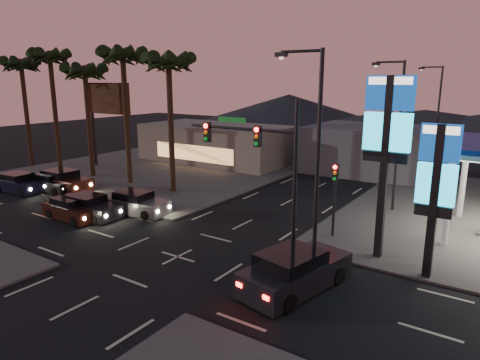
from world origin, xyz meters
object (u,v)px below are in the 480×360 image
Objects in this scene: car_lane_a_mid at (72,209)px; car_lane_a_rear at (19,183)px; car_lane_b_rear at (63,181)px; traffic_signal_mast at (262,157)px; pylon_sign_tall at (387,132)px; car_lane_b_mid at (52,183)px; suv_station at (294,271)px; car_lane_a_front at (89,207)px; pylon_sign_short at (437,178)px; car_lane_b_front at (136,203)px.

car_lane_a_rear is (-9.50, 1.86, 0.05)m from car_lane_a_mid.
traffic_signal_mast is at bearing -7.99° from car_lane_b_rear.
pylon_sign_tall is 2.03× the size of car_lane_b_mid.
car_lane_a_rear is 1.07× the size of car_lane_b_mid.
pylon_sign_tall is 26.51m from car_lane_b_mid.
car_lane_b_rear is (2.57, 2.19, 0.08)m from car_lane_a_rear.
car_lane_b_mid is 24.18m from suv_station.
car_lane_b_mid is (-7.57, 3.49, 0.01)m from car_lane_a_mid.
car_lane_a_front is 8.60m from car_lane_b_mid.
car_lane_a_mid is at bearing -165.61° from pylon_sign_tall.
car_lane_a_mid is 8.03m from car_lane_b_rear.
pylon_sign_short is 28.63m from car_lane_b_mid.
car_lane_a_mid is at bearing -11.09° from car_lane_a_rear.
suv_station is (2.72, -1.77, -4.40)m from traffic_signal_mast.
traffic_signal_mast is 12.02m from car_lane_b_front.
pylon_sign_short is 20.75m from car_lane_a_front.
car_lane_b_rear is (-20.47, 2.87, -4.45)m from traffic_signal_mast.
traffic_signal_mast is (-7.24, -2.51, 0.57)m from pylon_sign_short.
pylon_sign_short reaches higher than car_lane_a_rear.
car_lane_a_rear reaches higher than car_lane_a_mid.
pylon_sign_tall is 16.78m from car_lane_b_front.
car_lane_a_front is 1.04m from car_lane_a_mid.
car_lane_a_mid is at bearing -169.93° from pylon_sign_short.
car_lane_b_front is at bearing 164.77° from suv_station.
car_lane_b_mid is (-21.11, 2.31, -4.57)m from traffic_signal_mast.
traffic_signal_mast is 14.34m from car_lane_a_mid.
car_lane_a_front is (-12.93, -0.34, -4.54)m from traffic_signal_mast.
car_lane_b_rear is (-7.54, 3.21, 0.09)m from car_lane_a_front.
car_lane_a_front is (-20.17, -2.85, -3.97)m from pylon_sign_short.
car_lane_a_rear reaches higher than car_lane_a_front.
car_lane_a_mid is 8.33m from car_lane_b_mid.
suv_station is (23.83, -4.08, 0.17)m from car_lane_b_mid.
car_lane_b_rear reaches higher than car_lane_b_mid.
suv_station is (16.27, -0.59, 0.18)m from car_lane_a_mid.
suv_station reaches higher than car_lane_b_mid.
pylon_sign_short reaches higher than car_lane_b_mid.
traffic_signal_mast is at bearing -143.48° from pylon_sign_tall.
car_lane_b_front is at bearing -178.24° from pylon_sign_short.
car_lane_a_rear is at bearing -139.53° from car_lane_b_rear.
car_lane_a_rear is at bearing 178.30° from traffic_signal_mast.
traffic_signal_mast is at bearing -1.70° from car_lane_a_rear.
car_lane_b_mid is at bearing -138.58° from car_lane_b_rear.
suv_station is at bearing -15.23° from car_lane_b_front.
pylon_sign_tall is 1.90× the size of car_lane_a_rear.
pylon_sign_tall is at bearing 5.82° from car_lane_a_rear.
traffic_signal_mast is 13.71m from car_lane_a_front.
car_lane_b_mid is at bearing 162.07° from car_lane_a_front.
traffic_signal_mast reaches higher than pylon_sign_short.
car_lane_a_front is 0.97× the size of car_lane_a_rear.
traffic_signal_mast is 1.81× the size of car_lane_b_mid.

